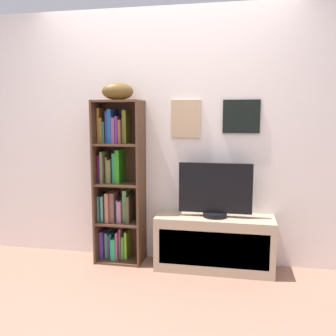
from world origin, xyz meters
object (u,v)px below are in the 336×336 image
at_px(football, 118,91).
at_px(bookshelf, 117,184).
at_px(television, 215,191).
at_px(tv_stand, 214,243).

bearing_deg(football, bookshelf, 136.28).
distance_m(bookshelf, television, 0.96).
xyz_separation_m(bookshelf, television, (0.96, -0.07, -0.01)).
height_order(tv_stand, television, television).
relative_size(bookshelf, television, 2.35).
bearing_deg(television, football, 177.94).
relative_size(football, television, 0.44).
bearing_deg(bookshelf, television, -3.99).
xyz_separation_m(tv_stand, television, (0.00, 0.00, 0.50)).
relative_size(bookshelf, tv_stand, 1.45).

